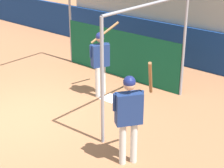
{
  "coord_description": "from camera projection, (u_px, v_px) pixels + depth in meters",
  "views": [
    {
      "loc": [
        6.79,
        -4.61,
        4.18
      ],
      "look_at": [
        1.87,
        1.17,
        0.98
      ],
      "focal_mm": 60.0,
      "sensor_mm": 36.0,
      "label": 1
    }
  ],
  "objects": [
    {
      "name": "player_batter",
      "position": [
        100.0,
        58.0,
        9.65
      ],
      "size": [
        0.61,
        0.96,
        1.9
      ],
      "rotation": [
        0.0,
        0.0,
        1.13
      ],
      "color": "silver",
      "rests_on": "ground"
    },
    {
      "name": "home_plate",
      "position": [
        111.0,
        98.0,
        9.84
      ],
      "size": [
        0.44,
        0.44,
        0.02
      ],
      "color": "white",
      "rests_on": "ground"
    },
    {
      "name": "batting_cage",
      "position": [
        110.0,
        44.0,
        10.54
      ],
      "size": [
        4.25,
        3.2,
        2.7
      ],
      "color": "gray",
      "rests_on": "ground"
    },
    {
      "name": "ground_plane",
      "position": [
        20.0,
        117.0,
        8.91
      ],
      "size": [
        60.0,
        60.0,
        0.0
      ],
      "primitive_type": "plane",
      "color": "#9E6642"
    },
    {
      "name": "outfield_wall",
      "position": [
        155.0,
        40.0,
        12.62
      ],
      "size": [
        24.0,
        0.12,
        1.29
      ],
      "color": "navy",
      "rests_on": "ground"
    },
    {
      "name": "bleacher_section",
      "position": [
        188.0,
        1.0,
        13.66
      ],
      "size": [
        7.6,
        4.0,
        3.37
      ],
      "color": "#9E9E99",
      "rests_on": "ground"
    },
    {
      "name": "player_waiting",
      "position": [
        129.0,
        112.0,
        6.76
      ],
      "size": [
        0.63,
        0.83,
        2.11
      ],
      "rotation": [
        0.0,
        0.0,
        0.96
      ],
      "color": "silver",
      "rests_on": "ground"
    }
  ]
}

